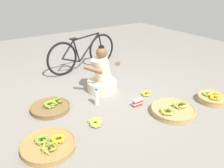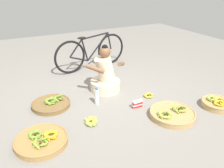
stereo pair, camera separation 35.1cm
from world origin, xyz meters
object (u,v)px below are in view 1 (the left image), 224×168
at_px(bicycle_leaning, 83,53).
at_px(packet_carton_stack, 137,102).
at_px(banana_basket_mid_left, 51,107).
at_px(water_bottle, 97,97).
at_px(loose_bananas_back_left, 96,123).
at_px(vendor_woman_front, 102,77).
at_px(banana_basket_front_left, 212,98).
at_px(banana_basket_mid_right, 173,110).
at_px(loose_bananas_back_right, 146,94).
at_px(banana_basket_near_bicycle, 49,145).

distance_m(bicycle_leaning, packet_carton_stack, 1.91).
xyz_separation_m(banana_basket_mid_left, packet_carton_stack, (1.16, -0.63, 0.01)).
bearing_deg(water_bottle, loose_bananas_back_left, -122.11).
xyz_separation_m(vendor_woman_front, packet_carton_stack, (0.17, -0.76, -0.21)).
xyz_separation_m(banana_basket_mid_left, banana_basket_front_left, (2.26, -1.19, 0.01)).
relative_size(banana_basket_mid_right, packet_carton_stack, 3.93).
bearing_deg(loose_bananas_back_left, bicycle_leaning, 66.81).
xyz_separation_m(banana_basket_front_left, loose_bananas_back_right, (-0.75, 0.75, -0.03)).
bearing_deg(banana_basket_mid_right, water_bottle, 133.30).
bearing_deg(loose_bananas_back_left, water_bottle, 57.89).
bearing_deg(banana_basket_mid_left, loose_bananas_back_right, -16.05).
bearing_deg(banana_basket_front_left, packet_carton_stack, 153.16).
bearing_deg(water_bottle, vendor_woman_front, 48.20).
bearing_deg(banana_basket_front_left, water_bottle, 149.40).
relative_size(vendor_woman_front, banana_basket_near_bicycle, 1.29).
relative_size(bicycle_leaning, loose_bananas_back_right, 11.06).
bearing_deg(vendor_woman_front, packet_carton_stack, -77.32).
bearing_deg(vendor_woman_front, banana_basket_mid_left, -172.78).
relative_size(bicycle_leaning, banana_basket_near_bicycle, 2.65).
bearing_deg(loose_bananas_back_right, bicycle_leaning, 100.24).
distance_m(loose_bananas_back_left, packet_carton_stack, 0.80).
bearing_deg(banana_basket_near_bicycle, packet_carton_stack, 7.27).
distance_m(banana_basket_near_bicycle, water_bottle, 1.15).
distance_m(banana_basket_near_bicycle, loose_bananas_back_left, 0.70).
relative_size(vendor_woman_front, bicycle_leaning, 0.49).
xyz_separation_m(banana_basket_near_bicycle, banana_basket_mid_left, (0.32, 0.82, -0.00)).
relative_size(loose_bananas_back_right, water_bottle, 0.57).
bearing_deg(banana_basket_near_bicycle, loose_bananas_back_left, 9.46).
height_order(vendor_woman_front, loose_bananas_back_right, vendor_woman_front).
distance_m(banana_basket_near_bicycle, banana_basket_front_left, 2.61).
xyz_separation_m(vendor_woman_front, loose_bananas_back_left, (-0.62, -0.83, -0.24)).
bearing_deg(banana_basket_near_bicycle, bicycle_leaning, 53.53).
bearing_deg(bicycle_leaning, packet_carton_stack, -91.39).
height_order(banana_basket_mid_left, loose_bananas_back_right, banana_basket_mid_left).
distance_m(banana_basket_front_left, packet_carton_stack, 1.23).
bearing_deg(banana_basket_front_left, loose_bananas_back_left, 165.73).
bearing_deg(loose_bananas_back_left, banana_basket_mid_left, 117.56).
distance_m(banana_basket_mid_left, loose_bananas_back_right, 1.57).
bearing_deg(banana_basket_near_bicycle, loose_bananas_back_right, 11.95).
relative_size(banana_basket_mid_left, packet_carton_stack, 3.55).
height_order(banana_basket_mid_left, packet_carton_stack, banana_basket_mid_left).
bearing_deg(banana_basket_mid_right, loose_bananas_back_right, 85.29).
height_order(vendor_woman_front, banana_basket_mid_left, vendor_woman_front).
bearing_deg(banana_basket_front_left, banana_basket_mid_right, 173.00).
distance_m(banana_basket_near_bicycle, loose_bananas_back_right, 1.88).
xyz_separation_m(vendor_woman_front, banana_basket_mid_right, (0.47, -1.22, -0.21)).
distance_m(loose_bananas_back_left, water_bottle, 0.56).
height_order(banana_basket_mid_right, packet_carton_stack, banana_basket_mid_right).
distance_m(banana_basket_mid_right, water_bottle, 1.17).
bearing_deg(packet_carton_stack, bicycle_leaning, 88.61).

